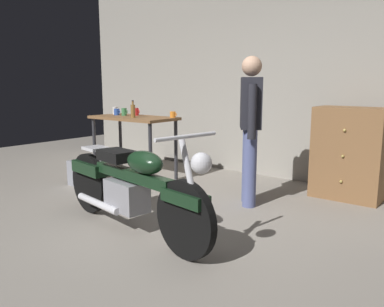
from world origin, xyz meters
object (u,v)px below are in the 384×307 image
Objects in this scene: mug_green_speckled at (124,112)px; mug_orange_travel at (173,115)px; storage_bin at (87,173)px; mug_red_diner at (136,112)px; motorcycle at (130,185)px; bottle at (133,111)px; mug_white_ceramic at (115,111)px; person_standing at (250,124)px; mug_blue_enamel at (117,112)px; wooden_dresser at (349,153)px.

mug_orange_travel is at bearing 14.24° from mug_green_speckled.
mug_red_diner reaches higher than storage_bin.
mug_orange_travel is at bearing 128.89° from motorcycle.
bottle is at bearing -49.70° from mug_red_diner.
bottle is at bearing -21.10° from mug_white_ceramic.
mug_orange_travel is at bearing 43.42° from person_standing.
mug_blue_enamel is (-0.23, 0.77, 0.78)m from storage_bin.
motorcycle is 2.56m from mug_blue_enamel.
bottle is at bearing 144.74° from motorcycle.
person_standing is at bearing -3.18° from mug_blue_enamel.
mug_blue_enamel is 0.19m from mug_white_ceramic.
bottle is at bearing -140.89° from mug_orange_travel.
person_standing is at bearing -130.94° from wooden_dresser.
person_standing reaches higher than wooden_dresser.
person_standing is 2.56m from mug_white_ceramic.
wooden_dresser is 9.21× the size of mug_white_ceramic.
mug_orange_travel is at bearing 5.60° from mug_red_diner.
mug_red_diner is at bearing 3.57° from mug_white_ceramic.
mug_red_diner is (-2.11, 0.27, 0.03)m from person_standing.
mug_orange_travel is 0.56m from bottle.
mug_white_ceramic reaches higher than motorcycle.
wooden_dresser is at bearing 27.96° from storage_bin.
motorcycle is 19.11× the size of mug_green_speckled.
wooden_dresser is 2.36m from mug_orange_travel.
wooden_dresser reaches higher than mug_green_speckled.
person_standing reaches higher than motorcycle.
motorcycle and mug_blue_enamel have the same top height.
mug_green_speckled is (-0.79, -0.20, 0.01)m from mug_orange_travel.
mug_blue_enamel is 0.99× the size of mug_white_ceramic.
storage_bin is at bearing 164.41° from motorcycle.
motorcycle reaches higher than storage_bin.
wooden_dresser is 2.50× the size of storage_bin.
person_standing is 2.39m from mug_blue_enamel.
motorcycle is at bearing -38.64° from mug_blue_enamel.
storage_bin is at bearing -85.25° from mug_green_speckled.
bottle is at bearing -23.61° from mug_green_speckled.
mug_red_diner is 0.52× the size of bottle.
mug_blue_enamel is at bearing -165.86° from wooden_dresser.
mug_green_speckled is at bearing 53.05° from person_standing.
wooden_dresser is 9.84× the size of mug_orange_travel.
mug_orange_travel is 0.89× the size of mug_red_diner.
person_standing is at bearing -13.05° from mug_orange_travel.
mug_white_ceramic is 0.50× the size of bottle.
person_standing is (0.42, 1.44, 0.48)m from motorcycle.
mug_red_diner is at bearing 49.30° from person_standing.
mug_green_speckled reaches higher than motorcycle.
motorcycle is at bearing -38.33° from mug_white_ceramic.
mug_green_speckled is 0.47× the size of bottle.
motorcycle is 2.10m from mug_orange_travel.
mug_orange_travel is 0.81m from mug_green_speckled.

